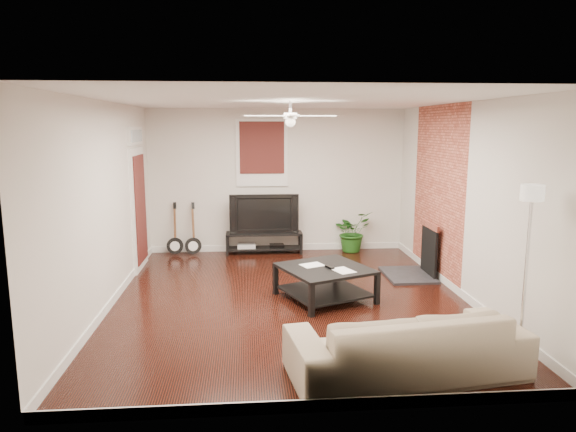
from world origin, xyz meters
name	(u,v)px	position (x,y,z in m)	size (l,w,h in m)	color
room	(290,203)	(0.00, 0.00, 1.40)	(5.01, 6.01, 2.81)	black
brick_accent	(438,192)	(2.49, 1.00, 1.40)	(0.02, 2.20, 2.80)	#A04533
fireplace	(418,249)	(2.20, 1.00, 0.46)	(0.80, 1.10, 0.92)	black
window_back	(262,153)	(-0.30, 2.97, 1.95)	(1.00, 0.06, 1.30)	#3D1410
door_left	(139,197)	(-2.46, 1.90, 1.25)	(0.08, 1.00, 2.50)	white
tv_stand	(264,243)	(-0.28, 2.78, 0.21)	(1.48, 0.40, 0.41)	black
tv	(264,213)	(-0.28, 2.80, 0.80)	(1.33, 0.17, 0.76)	black
coffee_table	(325,283)	(0.50, -0.01, 0.24)	(1.13, 1.13, 0.47)	black
sofa	(406,342)	(0.96, -2.37, 0.34)	(2.33, 0.91, 0.68)	#C3B292
floor_lamp	(526,277)	(2.20, -2.27, 0.95)	(0.31, 0.31, 1.91)	white
potted_plant	(352,231)	(1.47, 2.79, 0.40)	(0.72, 0.63, 0.81)	#1F5719
guitar_left	(174,229)	(-2.00, 2.75, 0.51)	(0.32, 0.22, 1.02)	black
guitar_right	(193,229)	(-1.65, 2.72, 0.51)	(0.32, 0.22, 1.02)	black
ceiling_fan	(290,116)	(0.00, 0.00, 2.60)	(1.24, 1.24, 0.32)	white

